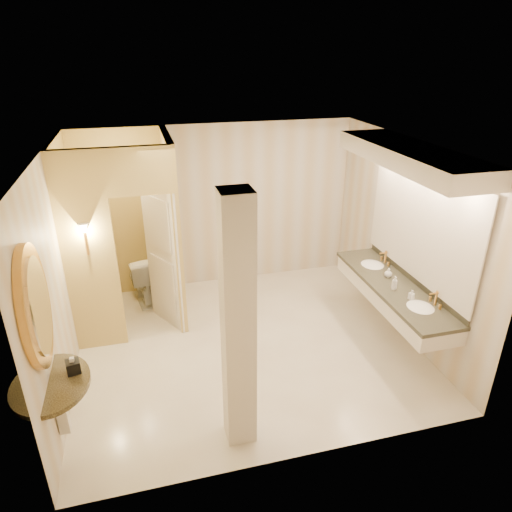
% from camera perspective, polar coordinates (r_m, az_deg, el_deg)
% --- Properties ---
extents(floor, '(4.50, 4.50, 0.00)m').
position_cam_1_polar(floor, '(6.47, -1.15, -10.91)').
color(floor, white).
rests_on(floor, ground).
extents(ceiling, '(4.50, 4.50, 0.00)m').
position_cam_1_polar(ceiling, '(5.36, -1.39, 13.23)').
color(ceiling, white).
rests_on(ceiling, wall_back).
extents(wall_back, '(4.50, 0.02, 2.70)m').
position_cam_1_polar(wall_back, '(7.61, -4.80, 6.13)').
color(wall_back, beige).
rests_on(wall_back, floor).
extents(wall_front, '(4.50, 0.02, 2.70)m').
position_cam_1_polar(wall_front, '(4.12, 5.38, -11.33)').
color(wall_front, beige).
rests_on(wall_front, floor).
extents(wall_left, '(0.02, 4.00, 2.70)m').
position_cam_1_polar(wall_left, '(5.75, -23.63, -2.37)').
color(wall_left, beige).
rests_on(wall_left, floor).
extents(wall_right, '(0.02, 4.00, 2.70)m').
position_cam_1_polar(wall_right, '(6.63, 18.02, 2.08)').
color(wall_right, beige).
rests_on(wall_right, floor).
extents(toilet_closet, '(1.50, 1.55, 2.70)m').
position_cam_1_polar(toilet_closet, '(6.53, -12.95, 2.69)').
color(toilet_closet, '#DCCD73').
rests_on(toilet_closet, floor).
extents(wall_sconce, '(0.14, 0.14, 0.42)m').
position_cam_1_polar(wall_sconce, '(5.95, -20.68, 3.07)').
color(wall_sconce, gold).
rests_on(wall_sconce, toilet_closet).
extents(vanity, '(0.75, 2.47, 2.09)m').
position_cam_1_polar(vanity, '(6.10, 17.99, 2.94)').
color(vanity, silver).
rests_on(vanity, floor).
extents(console_shelf, '(0.90, 0.90, 1.90)m').
position_cam_1_polar(console_shelf, '(4.63, -25.11, -9.68)').
color(console_shelf, black).
rests_on(console_shelf, floor).
extents(pillar, '(0.30, 0.30, 2.70)m').
position_cam_1_polar(pillar, '(4.37, -2.25, -8.88)').
color(pillar, silver).
rests_on(pillar, floor).
extents(tissue_box, '(0.15, 0.15, 0.13)m').
position_cam_1_polar(tissue_box, '(4.89, -21.88, -12.71)').
color(tissue_box, black).
rests_on(tissue_box, console_shelf).
extents(toilet, '(0.59, 0.87, 0.82)m').
position_cam_1_polar(toilet, '(7.50, -13.92, -2.62)').
color(toilet, white).
rests_on(toilet, floor).
extents(soap_bottle_a, '(0.07, 0.07, 0.13)m').
position_cam_1_polar(soap_bottle_a, '(6.06, 18.86, -4.59)').
color(soap_bottle_a, beige).
rests_on(soap_bottle_a, vanity).
extents(soap_bottle_b, '(0.13, 0.13, 0.13)m').
position_cam_1_polar(soap_bottle_b, '(6.52, 16.21, -2.03)').
color(soap_bottle_b, silver).
rests_on(soap_bottle_b, vanity).
extents(soap_bottle_c, '(0.08, 0.08, 0.19)m').
position_cam_1_polar(soap_bottle_c, '(6.21, 16.94, -3.23)').
color(soap_bottle_c, '#C6B28C').
rests_on(soap_bottle_c, vanity).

